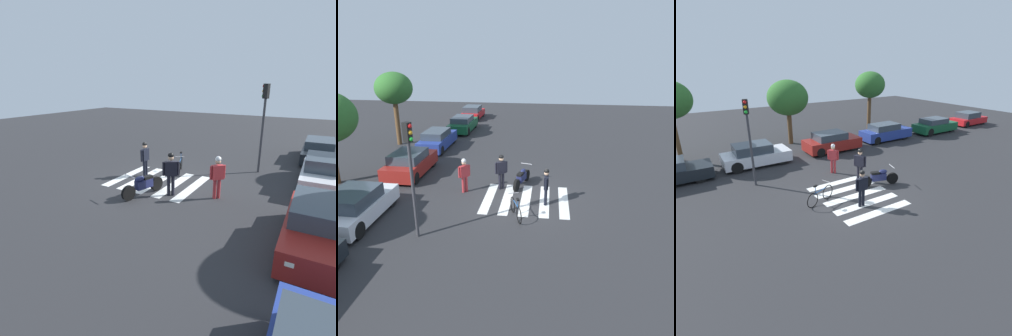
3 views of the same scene
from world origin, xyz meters
The scene contains 11 objects.
ground_plane centered at (0.00, 0.00, 0.00)m, with size 60.00×60.00×0.00m, color #2B2B2D.
police_motorcycle centered at (1.72, 0.35, 0.45)m, with size 2.10×0.85×1.03m.
leaning_bicycle centered at (-1.80, 0.30, 0.39)m, with size 1.65×0.70×1.02m.
officer_on_foot centered at (1.18, 1.36, 1.09)m, with size 0.45×0.59×1.86m.
officer_by_motorcycle centered at (-0.35, -0.94, 1.02)m, with size 0.67×0.23×1.77m.
pedestrian_bystander centered at (0.54, 3.13, 1.03)m, with size 0.50×0.50×1.78m.
crosswalk_stripes centered at (0.00, 0.00, 0.00)m, with size 3.46×4.05×0.01m.
car_black_suv centered at (-7.87, 6.55, 0.62)m, with size 4.63×1.76×1.28m.
car_white_van centered at (-2.93, 6.90, 0.67)m, with size 4.09×1.88×1.40m.
car_maroon_wagon centered at (2.58, 6.85, 0.68)m, with size 4.11×1.85×1.41m.
traffic_light_pole centered at (-3.81, 3.88, 2.99)m, with size 0.30×0.36×4.48m.
Camera 1 is at (10.45, 6.43, 4.52)m, focal length 29.12 mm.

